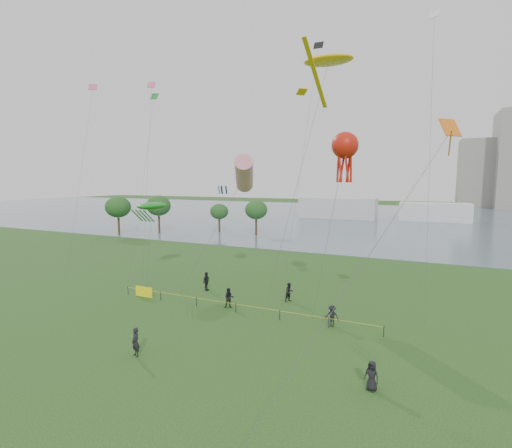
% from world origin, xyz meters
% --- Properties ---
extents(ground_plane, '(400.00, 400.00, 0.00)m').
position_xyz_m(ground_plane, '(0.00, 0.00, 0.00)').
color(ground_plane, '#1B3D13').
extents(lake, '(400.00, 120.00, 0.08)m').
position_xyz_m(lake, '(0.00, 100.00, 0.02)').
color(lake, slate).
rests_on(lake, ground_plane).
extents(building_low, '(16.00, 18.00, 28.00)m').
position_xyz_m(building_low, '(32.00, 168.00, 14.00)').
color(building_low, gray).
rests_on(building_low, ground_plane).
extents(pavilion_left, '(22.00, 8.00, 6.00)m').
position_xyz_m(pavilion_left, '(-12.00, 95.00, 3.00)').
color(pavilion_left, silver).
rests_on(pavilion_left, ground_plane).
extents(pavilion_right, '(18.00, 7.00, 5.00)m').
position_xyz_m(pavilion_right, '(14.00, 98.00, 2.50)').
color(pavilion_right, silver).
rests_on(pavilion_right, ground_plane).
extents(trees, '(30.49, 16.98, 8.00)m').
position_xyz_m(trees, '(-35.53, 48.36, 5.47)').
color(trees, '#372919').
rests_on(trees, ground_plane).
extents(fence, '(24.07, 0.07, 1.05)m').
position_xyz_m(fence, '(-9.00, 12.19, 0.55)').
color(fence, black).
rests_on(fence, ground_plane).
extents(spectator_a, '(1.09, 1.02, 1.78)m').
position_xyz_m(spectator_a, '(-3.98, 13.00, 0.89)').
color(spectator_a, black).
rests_on(spectator_a, ground_plane).
extents(spectator_b, '(1.15, 0.74, 1.69)m').
position_xyz_m(spectator_b, '(5.27, 12.56, 0.85)').
color(spectator_b, black).
rests_on(spectator_b, ground_plane).
extents(spectator_c, '(0.48, 1.12, 1.91)m').
position_xyz_m(spectator_c, '(-8.61, 16.62, 0.96)').
color(spectator_c, black).
rests_on(spectator_c, ground_plane).
extents(spectator_d, '(0.93, 0.75, 1.64)m').
position_xyz_m(spectator_d, '(9.20, 4.78, 0.82)').
color(spectator_d, black).
rests_on(spectator_d, ground_plane).
extents(spectator_f, '(0.80, 0.67, 1.87)m').
position_xyz_m(spectator_f, '(-5.09, 2.55, 0.94)').
color(spectator_f, black).
rests_on(spectator_f, ground_plane).
extents(spectator_g, '(1.05, 1.09, 1.78)m').
position_xyz_m(spectator_g, '(0.30, 16.83, 0.89)').
color(spectator_g, black).
rests_on(spectator_g, ground_plane).
extents(kite_stingray, '(5.27, 10.11, 22.80)m').
position_xyz_m(kite_stingray, '(2.41, 20.94, 22.33)').
color(kite_stingray, '#3F3F42').
extents(kite_windsock, '(6.88, 6.98, 13.77)m').
position_xyz_m(kite_windsock, '(-5.45, 19.05, 11.85)').
color(kite_windsock, '#3F3F42').
extents(kite_creature, '(3.67, 6.49, 8.74)m').
position_xyz_m(kite_creature, '(-17.04, 18.66, 8.29)').
color(kite_creature, '#3F3F42').
extents(kite_octopus, '(3.04, 2.43, 15.00)m').
position_xyz_m(kite_octopus, '(5.43, 14.92, 13.87)').
color(kite_octopus, '#3F3F42').
extents(kite_delta, '(8.29, 16.14, 14.90)m').
position_xyz_m(kite_delta, '(12.01, 9.20, 13.31)').
color(kite_delta, '#3F3F42').
extents(small_kites, '(46.54, 7.78, 4.78)m').
position_xyz_m(small_kites, '(-3.82, 18.94, 22.53)').
color(small_kites, '#E5598C').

